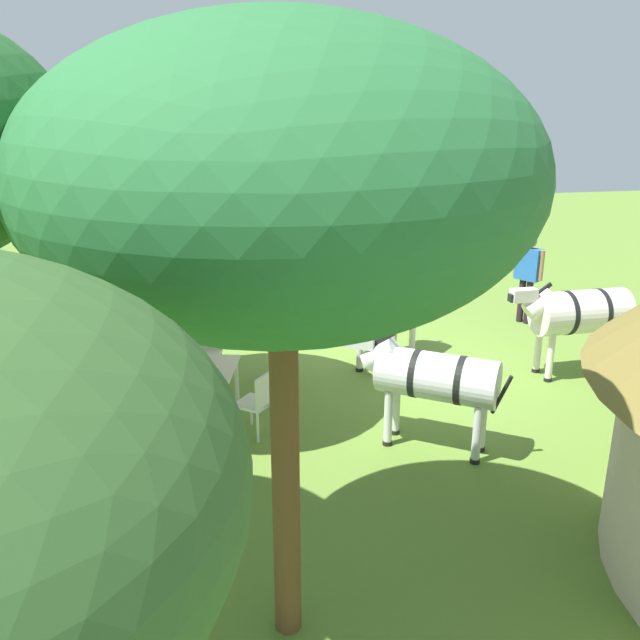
{
  "coord_description": "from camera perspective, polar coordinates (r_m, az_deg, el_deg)",
  "views": [
    {
      "loc": [
        2.94,
        10.37,
        4.42
      ],
      "look_at": [
        1.14,
        0.48,
        1.0
      ],
      "focal_mm": 38.25,
      "sensor_mm": 36.0,
      "label": 1
    }
  ],
  "objects": [
    {
      "name": "ground_plane",
      "position": [
        11.65,
        5.14,
        -3.59
      ],
      "size": [
        36.0,
        36.0,
        0.0
      ],
      "primitive_type": "plane",
      "color": "olive"
    },
    {
      "name": "shade_umbrella",
      "position": [
        9.16,
        -12.32,
        8.25
      ],
      "size": [
        3.56,
        3.56,
        3.16
      ],
      "color": "#4F4120",
      "rests_on": "ground_plane"
    },
    {
      "name": "patio_dining_table",
      "position": [
        9.77,
        -11.45,
        -4.23
      ],
      "size": [
        1.67,
        1.26,
        0.74
      ],
      "rotation": [
        0.0,
        0.0,
        -0.23
      ],
      "color": "silver",
      "rests_on": "ground_plane"
    },
    {
      "name": "patio_chair_near_lawn",
      "position": [
        9.39,
        -18.41,
        -6.79
      ],
      "size": [
        0.58,
        0.59,
        0.9
      ],
      "rotation": [
        0.0,
        0.0,
        -4.23
      ],
      "color": "silver",
      "rests_on": "ground_plane"
    },
    {
      "name": "patio_chair_near_hut",
      "position": [
        9.11,
        -5.11,
        -6.63
      ],
      "size": [
        0.6,
        0.61,
        0.9
      ],
      "rotation": [
        0.0,
        0.0,
        -2.25
      ],
      "color": "silver",
      "rests_on": "ground_plane"
    },
    {
      "name": "patio_chair_west_end",
      "position": [
        10.96,
        -9.43,
        -2.33
      ],
      "size": [
        0.54,
        0.53,
        0.9
      ],
      "rotation": [
        0.0,
        0.0,
        -0.29
      ],
      "color": "silver",
      "rests_on": "ground_plane"
    },
    {
      "name": "guest_beside_umbrella",
      "position": [
        10.73,
        -3.24,
        0.32
      ],
      "size": [
        0.6,
        0.28,
        1.71
      ],
      "rotation": [
        0.0,
        0.0,
        2.98
      ],
      "color": "black",
      "rests_on": "ground_plane"
    },
    {
      "name": "standing_watcher",
      "position": [
        13.9,
        17.0,
        3.97
      ],
      "size": [
        0.45,
        0.54,
        1.77
      ],
      "rotation": [
        0.0,
        0.0,
        -0.97
      ],
      "color": "black",
      "rests_on": "ground_plane"
    },
    {
      "name": "zebra_nearest_camera",
      "position": [
        11.28,
        5.59,
        1.26
      ],
      "size": [
        1.71,
        1.72,
        1.58
      ],
      "rotation": [
        0.0,
        0.0,
        5.5
      ],
      "color": "silver",
      "rests_on": "ground_plane"
    },
    {
      "name": "zebra_by_umbrella",
      "position": [
        11.56,
        20.76,
        0.55
      ],
      "size": [
        2.18,
        0.75,
        1.58
      ],
      "rotation": [
        0.0,
        0.0,
        4.75
      ],
      "color": "silver",
      "rests_on": "ground_plane"
    },
    {
      "name": "zebra_toward_hut",
      "position": [
        8.71,
        9.42,
        -4.77
      ],
      "size": [
        1.88,
        1.43,
        1.52
      ],
      "rotation": [
        0.0,
        0.0,
        4.12
      ],
      "color": "silver",
      "rests_on": "ground_plane"
    },
    {
      "name": "acacia_tree_left_background",
      "position": [
        4.79,
        -3.36,
        11.73
      ],
      "size": [
        3.61,
        3.61,
        4.93
      ],
      "color": "brown",
      "rests_on": "ground_plane"
    }
  ]
}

